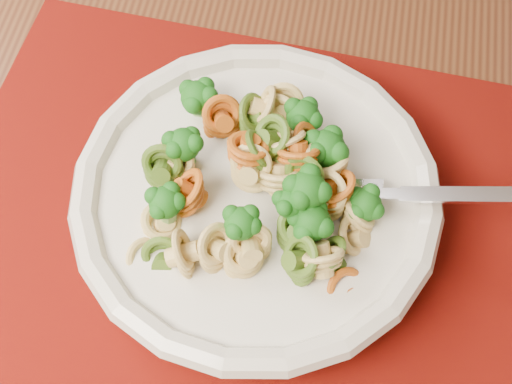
% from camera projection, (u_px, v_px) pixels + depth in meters
% --- Properties ---
extents(dining_table, '(1.61, 1.29, 0.74)m').
position_uv_depth(dining_table, '(198.00, 189.00, 0.65)').
color(dining_table, '#563018').
rests_on(dining_table, ground).
extents(placemat, '(0.51, 0.44, 0.00)m').
position_uv_depth(placemat, '(243.00, 224.00, 0.52)').
color(placemat, '#630F04').
rests_on(placemat, dining_table).
extents(pasta_bowl, '(0.26, 0.26, 0.05)m').
position_uv_depth(pasta_bowl, '(256.00, 199.00, 0.49)').
color(pasta_bowl, beige).
rests_on(pasta_bowl, placemat).
extents(pasta_broccoli_heap, '(0.22, 0.22, 0.06)m').
position_uv_depth(pasta_broccoli_heap, '(256.00, 188.00, 0.48)').
color(pasta_broccoli_heap, '#DFBF6E').
rests_on(pasta_broccoli_heap, pasta_bowl).
extents(fork, '(0.18, 0.07, 0.08)m').
position_uv_depth(fork, '(363.00, 194.00, 0.48)').
color(fork, silver).
rests_on(fork, pasta_bowl).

